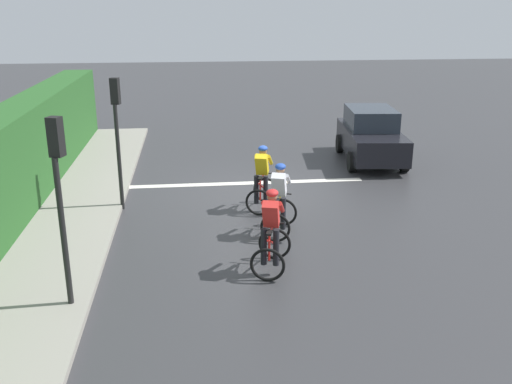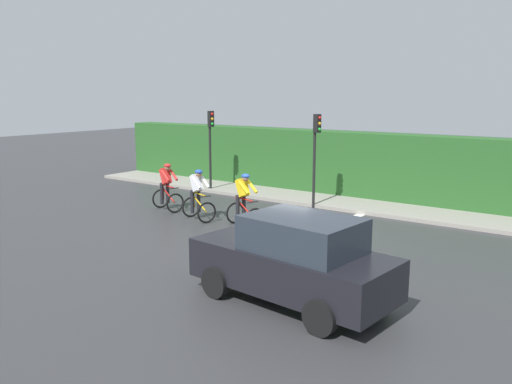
# 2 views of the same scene
# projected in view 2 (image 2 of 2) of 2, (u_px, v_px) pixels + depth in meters

# --- Properties ---
(ground_plane) EXTENTS (80.00, 80.00, 0.00)m
(ground_plane) POSITION_uv_depth(u_px,v_px,m) (288.00, 232.00, 15.54)
(ground_plane) COLOR #333335
(sidewalk_kerb) EXTENTS (2.80, 21.31, 0.12)m
(sidewalk_kerb) POSITION_uv_depth(u_px,v_px,m) (310.00, 197.00, 20.50)
(sidewalk_kerb) COLOR gray
(sidewalk_kerb) RESTS_ON ground
(stone_wall_low) EXTENTS (0.44, 21.31, 0.46)m
(stone_wall_low) POSITION_uv_depth(u_px,v_px,m) (321.00, 189.00, 21.19)
(stone_wall_low) COLOR gray
(stone_wall_low) RESTS_ON ground
(hedge_wall) EXTENTS (1.10, 21.31, 2.57)m
(hedge_wall) POSITION_uv_depth(u_px,v_px,m) (325.00, 163.00, 21.24)
(hedge_wall) COLOR #265623
(hedge_wall) RESTS_ON ground
(road_marking_stop_line) EXTENTS (7.00, 0.30, 0.01)m
(road_marking_stop_line) POSITION_uv_depth(u_px,v_px,m) (311.00, 236.00, 15.09)
(road_marking_stop_line) COLOR silver
(road_marking_stop_line) RESTS_ON ground
(cyclist_lead) EXTENTS (0.95, 1.23, 1.66)m
(cyclist_lead) POSITION_uv_depth(u_px,v_px,m) (167.00, 188.00, 18.34)
(cyclist_lead) COLOR black
(cyclist_lead) RESTS_ON ground
(cyclist_second) EXTENTS (0.99, 1.24, 1.66)m
(cyclist_second) POSITION_uv_depth(u_px,v_px,m) (198.00, 196.00, 16.94)
(cyclist_second) COLOR black
(cyclist_second) RESTS_ON ground
(cyclist_mid) EXTENTS (0.97, 1.23, 1.66)m
(cyclist_mid) POSITION_uv_depth(u_px,v_px,m) (244.00, 201.00, 16.09)
(cyclist_mid) COLOR black
(cyclist_mid) RESTS_ON ground
(car_black) EXTENTS (2.21, 4.26, 1.76)m
(car_black) POSITION_uv_depth(u_px,v_px,m) (294.00, 260.00, 10.19)
(car_black) COLOR black
(car_black) RESTS_ON ground
(traffic_light_near_crossing) EXTENTS (0.24, 0.31, 3.34)m
(traffic_light_near_crossing) POSITION_uv_depth(u_px,v_px,m) (316.00, 146.00, 18.40)
(traffic_light_near_crossing) COLOR black
(traffic_light_near_crossing) RESTS_ON ground
(traffic_light_far_junction) EXTENTS (0.25, 0.30, 3.34)m
(traffic_light_far_junction) POSITION_uv_depth(u_px,v_px,m) (211.00, 138.00, 21.57)
(traffic_light_far_junction) COLOR black
(traffic_light_far_junction) RESTS_ON ground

